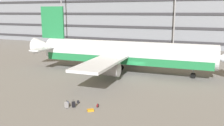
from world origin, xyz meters
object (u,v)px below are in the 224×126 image
(backpack_large, at_px, (68,103))
(suitcase_black, at_px, (73,104))
(suitcase_red, at_px, (66,105))
(backpack_laid_flat, at_px, (97,106))
(backpack_navy, at_px, (78,102))
(suitcase_purple, at_px, (90,110))
(airliner, at_px, (123,53))

(backpack_large, bearing_deg, suitcase_black, -17.75)
(suitcase_red, bearing_deg, backpack_large, 114.72)
(suitcase_red, distance_m, backpack_laid_flat, 3.44)
(suitcase_black, bearing_deg, backpack_laid_flat, 22.04)
(suitcase_red, xyz_separation_m, backpack_laid_flat, (3.12, 1.44, -0.14))
(backpack_laid_flat, relative_size, backpack_large, 1.02)
(backpack_navy, relative_size, backpack_large, 0.95)
(suitcase_red, bearing_deg, suitcase_black, 34.31)
(suitcase_purple, bearing_deg, backpack_navy, 148.90)
(suitcase_purple, distance_m, backpack_large, 3.27)
(suitcase_purple, height_order, backpack_large, backpack_large)
(airliner, bearing_deg, suitcase_black, -88.28)
(suitcase_purple, height_order, backpack_laid_flat, backpack_laid_flat)
(suitcase_black, relative_size, backpack_large, 1.77)
(airliner, bearing_deg, suitcase_purple, -81.18)
(airliner, distance_m, backpack_navy, 16.76)
(suitcase_black, bearing_deg, backpack_large, 162.25)
(suitcase_black, bearing_deg, backpack_navy, 95.49)
(suitcase_purple, bearing_deg, suitcase_black, 174.26)
(airliner, distance_m, backpack_large, 17.63)
(airliner, height_order, backpack_laid_flat, airliner)
(airliner, xyz_separation_m, backpack_laid_flat, (3.01, -16.64, -3.17))
(backpack_laid_flat, bearing_deg, suitcase_red, -155.22)
(airliner, bearing_deg, suitcase_red, -90.34)
(suitcase_red, bearing_deg, backpack_laid_flat, 24.78)
(airliner, height_order, suitcase_red, airliner)
(backpack_laid_flat, xyz_separation_m, backpack_large, (-3.47, -0.69, -0.00))
(airliner, distance_m, suitcase_purple, 18.38)
(backpack_laid_flat, bearing_deg, backpack_navy, 175.82)
(suitcase_black, distance_m, suitcase_red, 0.77)
(suitcase_purple, height_order, backpack_navy, backpack_navy)
(backpack_large, bearing_deg, suitcase_red, -65.28)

